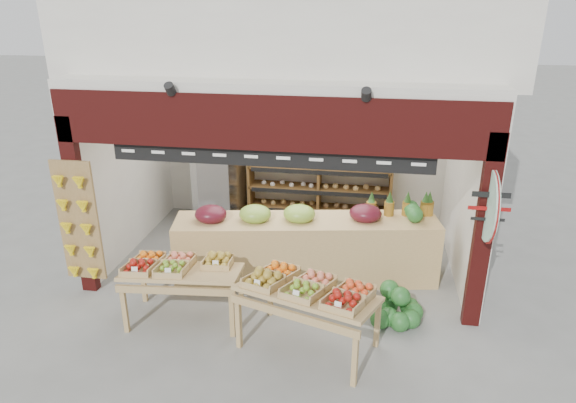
# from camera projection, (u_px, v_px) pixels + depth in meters

# --- Properties ---
(ground) EXTENTS (60.00, 60.00, 0.00)m
(ground) POSITION_uv_depth(u_px,v_px,m) (283.00, 269.00, 8.32)
(ground) COLOR slate
(ground) RESTS_ON ground
(shop_structure) EXTENTS (6.36, 5.12, 5.40)m
(shop_structure) POSITION_uv_depth(u_px,v_px,m) (299.00, 10.00, 8.36)
(shop_structure) COLOR silver
(shop_structure) RESTS_ON ground
(banana_board) EXTENTS (0.60, 0.15, 1.80)m
(banana_board) POSITION_uv_depth(u_px,v_px,m) (78.00, 225.00, 7.24)
(banana_board) COLOR olive
(banana_board) RESTS_ON ground
(gift_sign) EXTENTS (0.04, 0.93, 0.92)m
(gift_sign) POSITION_uv_depth(u_px,v_px,m) (489.00, 206.00, 6.21)
(gift_sign) COLOR #C1F3DC
(gift_sign) RESTS_ON ground
(back_shelving) EXTENTS (2.73, 0.45, 1.71)m
(back_shelving) POSITION_uv_depth(u_px,v_px,m) (320.00, 170.00, 9.68)
(back_shelving) COLOR brown
(back_shelving) RESTS_ON ground
(refrigerator) EXTENTS (0.90, 0.90, 1.97)m
(refrigerator) POSITION_uv_depth(u_px,v_px,m) (219.00, 175.00, 9.68)
(refrigerator) COLOR #B8BABF
(refrigerator) RESTS_ON ground
(cardboard_stack) EXTENTS (0.98, 0.71, 0.62)m
(cardboard_stack) POSITION_uv_depth(u_px,v_px,m) (214.00, 244.00, 8.65)
(cardboard_stack) COLOR silver
(cardboard_stack) RESTS_ON ground
(mid_counter) EXTENTS (4.04, 1.45, 1.22)m
(mid_counter) POSITION_uv_depth(u_px,v_px,m) (305.00, 247.00, 7.87)
(mid_counter) COLOR tan
(mid_counter) RESTS_ON ground
(display_table_left) EXTENTS (1.60, 0.99, 0.98)m
(display_table_left) POSITION_uv_depth(u_px,v_px,m) (176.00, 268.00, 6.81)
(display_table_left) COLOR tan
(display_table_left) RESTS_ON ground
(display_table_right) EXTENTS (1.84, 1.37, 1.04)m
(display_table_right) POSITION_uv_depth(u_px,v_px,m) (309.00, 290.00, 6.17)
(display_table_right) COLOR tan
(display_table_right) RESTS_ON ground
(watermelon_pile) EXTENTS (0.71, 0.67, 0.51)m
(watermelon_pile) POSITION_uv_depth(u_px,v_px,m) (396.00, 310.00, 6.92)
(watermelon_pile) COLOR #18491B
(watermelon_pile) RESTS_ON ground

